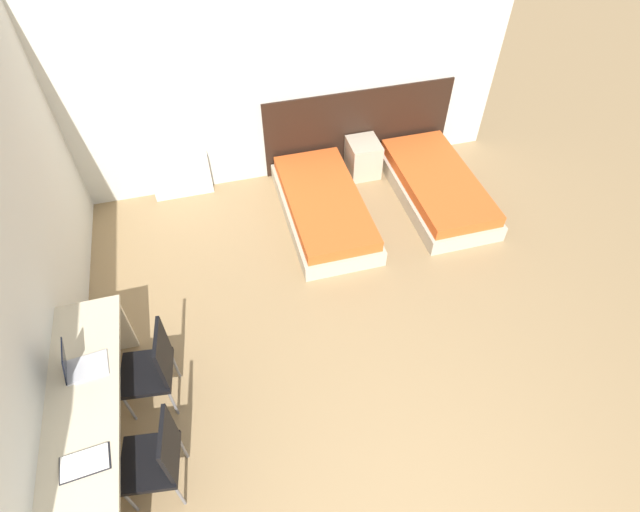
% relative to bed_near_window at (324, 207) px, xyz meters
% --- Properties ---
extents(wall_back, '(5.76, 0.05, 2.70)m').
position_rel_bed_near_window_xyz_m(wall_back, '(-0.34, 1.00, 1.18)').
color(wall_back, silver).
rests_on(wall_back, ground_plane).
extents(wall_left, '(0.05, 5.59, 2.70)m').
position_rel_bed_near_window_xyz_m(wall_left, '(-2.75, -1.32, 1.18)').
color(wall_left, silver).
rests_on(wall_left, ground_plane).
extents(headboard_panel, '(2.47, 0.03, 1.06)m').
position_rel_bed_near_window_xyz_m(headboard_panel, '(0.73, 0.97, 0.36)').
color(headboard_panel, black).
rests_on(headboard_panel, ground_plane).
extents(bed_near_window, '(0.92, 1.87, 0.34)m').
position_rel_bed_near_window_xyz_m(bed_near_window, '(0.00, 0.00, 0.00)').
color(bed_near_window, beige).
rests_on(bed_near_window, ground_plane).
extents(bed_near_door, '(0.92, 1.87, 0.34)m').
position_rel_bed_near_window_xyz_m(bed_near_door, '(1.46, 0.00, 0.00)').
color(bed_near_door, beige).
rests_on(bed_near_door, ground_plane).
extents(nightstand, '(0.39, 0.43, 0.47)m').
position_rel_bed_near_window_xyz_m(nightstand, '(0.73, 0.72, 0.07)').
color(nightstand, beige).
rests_on(nightstand, ground_plane).
extents(radiator, '(0.72, 0.12, 0.57)m').
position_rel_bed_near_window_xyz_m(radiator, '(-1.59, 0.88, 0.12)').
color(radiator, silver).
rests_on(radiator, ground_plane).
extents(desk, '(0.53, 2.03, 0.76)m').
position_rel_bed_near_window_xyz_m(desk, '(-2.46, -2.26, 0.43)').
color(desk, beige).
rests_on(desk, ground_plane).
extents(chair_near_laptop, '(0.47, 0.47, 0.95)m').
position_rel_bed_near_window_xyz_m(chair_near_laptop, '(-1.99, -1.89, 0.35)').
color(chair_near_laptop, black).
rests_on(chair_near_laptop, ground_plane).
extents(chair_near_notebook, '(0.48, 0.48, 0.95)m').
position_rel_bed_near_window_xyz_m(chair_near_notebook, '(-1.99, -2.66, 0.35)').
color(chair_near_notebook, black).
rests_on(chair_near_notebook, ground_plane).
extents(laptop, '(0.33, 0.25, 0.31)m').
position_rel_bed_near_window_xyz_m(laptop, '(-2.46, -1.93, 0.66)').
color(laptop, silver).
rests_on(laptop, desk).
extents(open_notebook, '(0.34, 0.22, 0.02)m').
position_rel_bed_near_window_xyz_m(open_notebook, '(-2.41, -2.68, 0.60)').
color(open_notebook, black).
rests_on(open_notebook, desk).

